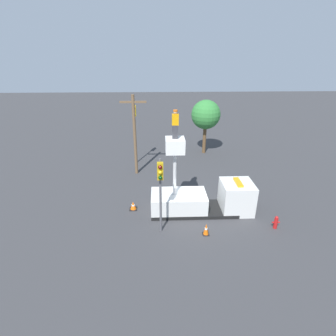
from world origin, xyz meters
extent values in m
plane|color=#38383A|center=(0.00, 0.00, 0.00)|extent=(120.00, 120.00, 0.00)
cube|color=black|center=(0.00, 0.00, 0.12)|extent=(5.83, 2.19, 0.24)
cube|color=silver|center=(-1.05, 0.00, 0.69)|extent=(3.73, 2.13, 1.38)
cube|color=silver|center=(2.91, 0.00, 1.05)|extent=(2.10, 2.13, 2.11)
cube|color=black|center=(3.97, 0.00, 1.48)|extent=(0.03, 1.81, 0.84)
cube|color=orange|center=(2.91, 0.00, 2.18)|extent=(0.36, 1.28, 0.14)
cylinder|color=silver|center=(-1.34, 0.00, 2.93)|extent=(0.22, 0.22, 3.10)
cube|color=white|center=(-1.34, 0.00, 4.83)|extent=(1.19, 1.19, 0.90)
cube|color=#38383D|center=(-1.34, 0.00, 5.70)|extent=(0.34, 0.26, 0.84)
cube|color=#F29E0C|center=(-1.34, 0.00, 6.45)|extent=(0.40, 0.26, 0.66)
sphere|color=beige|center=(-1.34, 0.00, 6.89)|extent=(0.23, 0.23, 0.23)
cylinder|color=orange|center=(-1.34, 0.00, 6.98)|extent=(0.26, 0.26, 0.09)
cylinder|color=#515156|center=(-2.29, -2.15, 2.41)|extent=(0.14, 0.14, 4.81)
cube|color=#B79314|center=(-2.29, -2.36, 4.16)|extent=(0.34, 0.28, 1.00)
sphere|color=#490707|center=(-2.29, -2.55, 4.47)|extent=(0.22, 0.22, 0.22)
sphere|color=gold|center=(-2.29, -2.55, 4.16)|extent=(0.22, 0.22, 0.22)
sphere|color=#083710|center=(-2.29, -2.55, 3.85)|extent=(0.22, 0.22, 0.22)
cylinder|color=#515156|center=(-4.57, 8.99, 2.93)|extent=(0.14, 0.14, 5.85)
cube|color=#B79314|center=(-4.57, 8.78, 5.20)|extent=(0.34, 0.28, 1.00)
sphere|color=red|center=(-4.57, 8.60, 5.51)|extent=(0.22, 0.22, 0.22)
sphere|color=#503C07|center=(-4.57, 8.60, 5.20)|extent=(0.22, 0.22, 0.22)
sphere|color=#083710|center=(-4.57, 8.60, 4.89)|extent=(0.22, 0.22, 0.22)
cylinder|color=red|center=(4.87, -2.13, 0.36)|extent=(0.24, 0.24, 0.71)
sphere|color=red|center=(4.87, -2.13, 0.77)|extent=(0.20, 0.20, 0.20)
cylinder|color=red|center=(4.69, -2.13, 0.43)|extent=(0.12, 0.09, 0.09)
cylinder|color=red|center=(5.05, -2.13, 0.43)|extent=(0.12, 0.09, 0.09)
cube|color=black|center=(-4.21, 0.37, 0.01)|extent=(0.52, 0.52, 0.03)
cone|color=orange|center=(-4.21, 0.37, 0.30)|extent=(0.44, 0.44, 0.60)
cylinder|color=white|center=(-4.21, 0.37, 0.33)|extent=(0.23, 0.23, 0.08)
cube|color=black|center=(0.42, -2.58, 0.01)|extent=(0.40, 0.40, 0.03)
cone|color=orange|center=(0.42, -2.58, 0.37)|extent=(0.33, 0.33, 0.75)
cylinder|color=white|center=(0.42, -2.58, 0.41)|extent=(0.17, 0.17, 0.10)
cylinder|color=brown|center=(2.59, 11.53, 1.57)|extent=(0.36, 0.36, 3.14)
sphere|color=#337F38|center=(2.59, 11.53, 4.20)|extent=(3.02, 3.02, 3.02)
cylinder|color=brown|center=(-4.40, 6.43, 3.50)|extent=(0.26, 0.26, 7.00)
cube|color=brown|center=(-4.40, 6.43, 6.40)|extent=(2.20, 0.16, 0.16)
camera|label=1|loc=(-2.35, -15.39, 10.11)|focal=28.00mm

